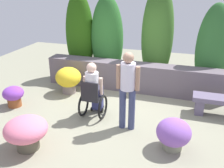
{
  "coord_description": "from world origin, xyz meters",
  "views": [
    {
      "loc": [
        1.51,
        -5.1,
        2.99
      ],
      "look_at": [
        -0.06,
        -0.16,
        0.85
      ],
      "focal_mm": 40.64,
      "sensor_mm": 36.0,
      "label": 1
    }
  ],
  "objects_px": {
    "person_in_wheelchair": "(93,92)",
    "flower_pot_terracotta_by_wall": "(26,131)",
    "flower_pot_purple_near": "(68,79)",
    "flower_pot_red_accent": "(13,95)",
    "stone_bench": "(223,104)",
    "flower_pot_small_foreground": "(174,134)",
    "person_standing_companion": "(128,86)"
  },
  "relations": [
    {
      "from": "stone_bench",
      "to": "person_standing_companion",
      "type": "distance_m",
      "value": 2.42
    },
    {
      "from": "flower_pot_purple_near",
      "to": "flower_pot_small_foreground",
      "type": "xyz_separation_m",
      "value": [
        3.04,
        -1.75,
        -0.1
      ]
    },
    {
      "from": "person_in_wheelchair",
      "to": "flower_pot_terracotta_by_wall",
      "type": "xyz_separation_m",
      "value": [
        -0.74,
        -1.54,
        -0.24
      ]
    },
    {
      "from": "person_in_wheelchair",
      "to": "flower_pot_purple_near",
      "type": "xyz_separation_m",
      "value": [
        -1.16,
        1.04,
        -0.2
      ]
    },
    {
      "from": "person_standing_companion",
      "to": "flower_pot_purple_near",
      "type": "distance_m",
      "value": 2.48
    },
    {
      "from": "flower_pot_purple_near",
      "to": "flower_pot_red_accent",
      "type": "bearing_deg",
      "value": -128.79
    },
    {
      "from": "flower_pot_purple_near",
      "to": "flower_pot_red_accent",
      "type": "xyz_separation_m",
      "value": [
        -0.95,
        -1.18,
        -0.12
      ]
    },
    {
      "from": "stone_bench",
      "to": "flower_pot_red_accent",
      "type": "relative_size",
      "value": 2.57
    },
    {
      "from": "flower_pot_purple_near",
      "to": "flower_pot_small_foreground",
      "type": "relative_size",
      "value": 1.15
    },
    {
      "from": "stone_bench",
      "to": "person_in_wheelchair",
      "type": "relative_size",
      "value": 1.02
    },
    {
      "from": "stone_bench",
      "to": "flower_pot_red_accent",
      "type": "distance_m",
      "value": 5.08
    },
    {
      "from": "flower_pot_purple_near",
      "to": "person_standing_companion",
      "type": "bearing_deg",
      "value": -32.75
    },
    {
      "from": "flower_pot_red_accent",
      "to": "flower_pot_small_foreground",
      "type": "distance_m",
      "value": 4.03
    },
    {
      "from": "stone_bench",
      "to": "flower_pot_purple_near",
      "type": "distance_m",
      "value": 4.03
    },
    {
      "from": "person_in_wheelchair",
      "to": "person_standing_companion",
      "type": "xyz_separation_m",
      "value": [
        0.87,
        -0.27,
        0.36
      ]
    },
    {
      "from": "person_in_wheelchair",
      "to": "flower_pot_terracotta_by_wall",
      "type": "bearing_deg",
      "value": -110.77
    },
    {
      "from": "person_standing_companion",
      "to": "flower_pot_red_accent",
      "type": "bearing_deg",
      "value": 174.38
    },
    {
      "from": "person_in_wheelchair",
      "to": "flower_pot_purple_near",
      "type": "height_order",
      "value": "person_in_wheelchair"
    },
    {
      "from": "person_in_wheelchair",
      "to": "person_standing_companion",
      "type": "distance_m",
      "value": 0.98
    },
    {
      "from": "flower_pot_red_accent",
      "to": "flower_pot_small_foreground",
      "type": "bearing_deg",
      "value": -8.19
    },
    {
      "from": "flower_pot_red_accent",
      "to": "flower_pot_terracotta_by_wall",
      "type": "bearing_deg",
      "value": -45.71
    },
    {
      "from": "stone_bench",
      "to": "person_standing_companion",
      "type": "height_order",
      "value": "person_standing_companion"
    },
    {
      "from": "flower_pot_purple_near",
      "to": "person_in_wheelchair",
      "type": "bearing_deg",
      "value": -41.81
    },
    {
      "from": "flower_pot_purple_near",
      "to": "flower_pot_terracotta_by_wall",
      "type": "relative_size",
      "value": 0.92
    },
    {
      "from": "person_in_wheelchair",
      "to": "flower_pot_small_foreground",
      "type": "bearing_deg",
      "value": -15.9
    },
    {
      "from": "person_in_wheelchair",
      "to": "person_standing_companion",
      "type": "relative_size",
      "value": 0.78
    },
    {
      "from": "person_standing_companion",
      "to": "flower_pot_terracotta_by_wall",
      "type": "xyz_separation_m",
      "value": [
        -1.61,
        -1.27,
        -0.6
      ]
    },
    {
      "from": "person_in_wheelchair",
      "to": "flower_pot_red_accent",
      "type": "height_order",
      "value": "person_in_wheelchair"
    },
    {
      "from": "person_in_wheelchair",
      "to": "flower_pot_purple_near",
      "type": "bearing_deg",
      "value": 143.0
    },
    {
      "from": "flower_pot_terracotta_by_wall",
      "to": "flower_pot_red_accent",
      "type": "bearing_deg",
      "value": 134.29
    },
    {
      "from": "person_in_wheelchair",
      "to": "flower_pot_terracotta_by_wall",
      "type": "distance_m",
      "value": 1.73
    },
    {
      "from": "stone_bench",
      "to": "flower_pot_red_accent",
      "type": "bearing_deg",
      "value": -168.02
    }
  ]
}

